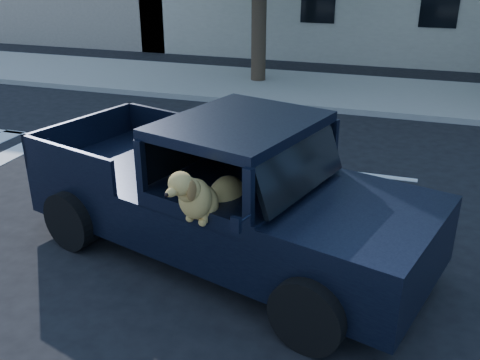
# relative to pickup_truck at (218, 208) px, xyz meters

# --- Properties ---
(ground) EXTENTS (120.00, 120.00, 0.00)m
(ground) POSITION_rel_pickup_truck_xyz_m (1.72, -0.04, -0.65)
(ground) COLOR black
(ground) RESTS_ON ground
(far_sidewalk) EXTENTS (60.00, 4.00, 0.15)m
(far_sidewalk) POSITION_rel_pickup_truck_xyz_m (1.72, 9.16, -0.57)
(far_sidewalk) COLOR gray
(far_sidewalk) RESTS_ON ground
(pickup_truck) EXTENTS (5.73, 3.51, 1.92)m
(pickup_truck) POSITION_rel_pickup_truck_xyz_m (0.00, 0.00, 0.00)
(pickup_truck) COLOR black
(pickup_truck) RESTS_ON ground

